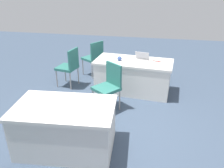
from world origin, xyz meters
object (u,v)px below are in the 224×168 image
Objects in this scene: table_mid_left at (66,127)px; chair_aisle at (69,65)px; table_foreground at (133,76)px; yarn_ball at (120,58)px; chair_tucked_left at (109,84)px; chair_tucked_right at (94,56)px; laptop_silver at (141,60)px; scissors_red at (157,61)px.

chair_aisle is (0.75, -2.20, 0.17)m from table_mid_left.
yarn_ball is (0.32, 0.05, 0.42)m from table_foreground.
table_foreground is at bearing -109.48° from table_mid_left.
chair_tucked_left is 0.99× the size of chair_tucked_right.
table_foreground is at bearing -75.71° from chair_tucked_left.
chair_tucked_right is 0.87m from chair_aisle.
chair_tucked_right and laptop_silver have the same top height.
chair_aisle is 2.06m from scissors_red.
table_foreground is 1.90× the size of chair_aisle.
table_foreground is 1.16× the size of table_mid_left.
laptop_silver is at bearing -154.05° from scissors_red.
chair_tucked_left reaches higher than yarn_ball.
table_foreground is at bearing -163.09° from scissors_red.
scissors_red is (-0.51, -0.06, 0.37)m from table_foreground.
chair_tucked_right is (1.13, -0.75, 0.17)m from table_foreground.
chair_tucked_right is 1.53m from laptop_silver.
table_foreground is at bearing -1.77° from laptop_silver.
chair_tucked_right is at bearing -44.50° from yarn_ball.
scissors_red is (-0.83, -0.10, -0.05)m from yarn_ball.
laptop_silver is (-0.95, -2.18, 0.41)m from table_mid_left.
table_mid_left is 2.26m from yarn_ball.
laptop_silver reaches higher than yarn_ball.
chair_tucked_right is 2.56× the size of laptop_silver.
laptop_silver reaches higher than table_foreground.
chair_aisle is at bearing -71.16° from table_mid_left.
table_foreground is 0.99m from chair_tucked_left.
scissors_red is (-2.05, -0.07, 0.21)m from chair_aisle.
table_foreground is 4.84× the size of laptop_silver.
chair_tucked_right is 1.80m from scissors_red.
chair_tucked_left is at bearing 85.35° from yarn_ball.
chair_aisle is (1.54, 0.02, 0.17)m from table_foreground.
chair_tucked_left is 0.99× the size of chair_aisle.
chair_tucked_left is at bearing -122.38° from chair_tucked_right.
chair_tucked_left is 2.54× the size of laptop_silver.
yarn_ball is 0.84m from scissors_red.
table_foreground is at bearing -78.69° from chair_aisle.
chair_aisle is 5.27× the size of scissors_red.
yarn_ball reaches higher than table_foreground.
scissors_red is at bearing -77.27° from chair_aisle.
yarn_ball is at bearing -80.77° from chair_aisle.
yarn_ball is at bearing -162.19° from scissors_red.
table_mid_left is at bearing 70.52° from table_foreground.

